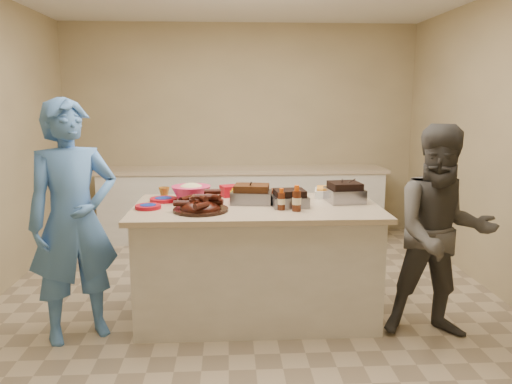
{
  "coord_description": "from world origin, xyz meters",
  "views": [
    {
      "loc": [
        -0.17,
        -4.01,
        1.76
      ],
      "look_at": [
        0.05,
        -0.09,
        1.02
      ],
      "focal_mm": 35.0,
      "sensor_mm": 36.0,
      "label": 1
    }
  ],
  "objects": [
    {
      "name": "back_counter",
      "position": [
        0.0,
        2.2,
        0.45
      ],
      "size": [
        3.6,
        0.64,
        0.9
      ],
      "primitive_type": null,
      "color": "silver",
      "rests_on": "ground"
    },
    {
      "name": "sausage_plate",
      "position": [
        0.2,
        0.08,
        0.92
      ],
      "size": [
        0.32,
        0.32,
        0.05
      ],
      "primitive_type": "cylinder",
      "rotation": [
        0.0,
        0.0,
        -0.0
      ],
      "color": "silver",
      "rests_on": "island"
    },
    {
      "name": "pulled_pork_tray",
      "position": [
        0.02,
        -0.04,
        0.92
      ],
      "size": [
        0.35,
        0.29,
        0.1
      ],
      "primitive_type": "cube",
      "rotation": [
        0.0,
        0.0,
        -0.14
      ],
      "color": "#47230F",
      "rests_on": "island"
    },
    {
      "name": "plate_stack_small",
      "position": [
        -0.79,
        -0.21,
        0.92
      ],
      "size": [
        0.2,
        0.2,
        0.03
      ],
      "primitive_type": "cylinder",
      "rotation": [
        0.0,
        0.0,
        -0.01
      ],
      "color": "#9F0B17",
      "rests_on": "island"
    },
    {
      "name": "plastic_cup",
      "position": [
        -0.72,
        0.25,
        0.92
      ],
      "size": [
        0.09,
        0.09,
        0.09
      ],
      "primitive_type": "imported",
      "rotation": [
        0.0,
        0.0,
        -0.01
      ],
      "color": "#9B611C",
      "rests_on": "island"
    },
    {
      "name": "room",
      "position": [
        0.0,
        0.0,
        0.0
      ],
      "size": [
        4.5,
        5.0,
        2.7
      ],
      "primitive_type": null,
      "color": "tan",
      "rests_on": "ground"
    },
    {
      "name": "sauce_bowl",
      "position": [
        -0.02,
        0.0,
        0.92
      ],
      "size": [
        0.14,
        0.05,
        0.14
      ],
      "primitive_type": "imported",
      "rotation": [
        0.0,
        0.0,
        -0.01
      ],
      "color": "silver",
      "rests_on": "island"
    },
    {
      "name": "guest_blue",
      "position": [
        -1.29,
        -0.44,
        0.0
      ],
      "size": [
        1.43,
        1.86,
        0.42
      ],
      "primitive_type": "imported",
      "rotation": [
        0.0,
        0.0,
        0.51
      ],
      "color": "#4D83CF",
      "rests_on": "ground"
    },
    {
      "name": "roasting_pan",
      "position": [
        0.78,
        -0.04,
        0.92
      ],
      "size": [
        0.31,
        0.31,
        0.11
      ],
      "primitive_type": "cube",
      "rotation": [
        0.0,
        0.0,
        0.1
      ],
      "color": "gray",
      "rests_on": "island"
    },
    {
      "name": "rib_platter",
      "position": [
        -0.38,
        -0.31,
        0.92
      ],
      "size": [
        0.49,
        0.49,
        0.17
      ],
      "primitive_type": null,
      "rotation": [
        0.0,
        0.0,
        -0.2
      ],
      "color": "#3F120A",
      "rests_on": "island"
    },
    {
      "name": "bbq_bottle_b",
      "position": [
        0.23,
        -0.31,
        0.92
      ],
      "size": [
        0.06,
        0.06,
        0.17
      ],
      "primitive_type": "cylinder",
      "rotation": [
        0.0,
        0.0,
        -0.01
      ],
      "color": "#451C0D",
      "rests_on": "island"
    },
    {
      "name": "plate_stack_large",
      "position": [
        -0.71,
        0.07,
        0.92
      ],
      "size": [
        0.23,
        0.23,
        0.03
      ],
      "primitive_type": "cylinder",
      "rotation": [
        0.0,
        0.0,
        -0.01
      ],
      "color": "#9F0B17",
      "rests_on": "island"
    },
    {
      "name": "brisket_tray",
      "position": [
        0.31,
        -0.18,
        0.92
      ],
      "size": [
        0.29,
        0.25,
        0.08
      ],
      "primitive_type": "cube",
      "rotation": [
        0.0,
        0.0,
        0.08
      ],
      "color": "black",
      "rests_on": "island"
    },
    {
      "name": "coleslaw_bowl",
      "position": [
        -0.48,
        0.05,
        0.92
      ],
      "size": [
        0.32,
        0.32,
        0.22
      ],
      "primitive_type": null,
      "rotation": [
        0.0,
        0.0,
        -0.01
      ],
      "color": "#D62457",
      "rests_on": "island"
    },
    {
      "name": "basket_stack",
      "position": [
        -0.14,
        0.26,
        0.92
      ],
      "size": [
        0.23,
        0.2,
        0.09
      ],
      "primitive_type": "cube",
      "rotation": [
        0.0,
        0.0,
        0.32
      ],
      "color": "#9F0B17",
      "rests_on": "island"
    },
    {
      "name": "island",
      "position": [
        0.05,
        -0.14,
        0.0
      ],
      "size": [
        1.95,
        1.04,
        0.92
      ],
      "primitive_type": null,
      "rotation": [
        0.0,
        0.0,
        -0.01
      ],
      "color": "silver",
      "rests_on": "ground"
    },
    {
      "name": "bbq_bottle_a",
      "position": [
        0.34,
        -0.36,
        0.92
      ],
      "size": [
        0.07,
        0.07,
        0.2
      ],
      "primitive_type": "cylinder",
      "rotation": [
        0.0,
        0.0,
        -0.01
      ],
      "color": "#451C0D",
      "rests_on": "island"
    },
    {
      "name": "guest_gray",
      "position": [
        1.38,
        -0.58,
        0.0
      ],
      "size": [
        0.95,
        1.66,
        0.6
      ],
      "primitive_type": "imported",
      "rotation": [
        0.0,
        0.0,
        -0.12
      ],
      "color": "#524F4A",
      "rests_on": "ground"
    },
    {
      "name": "mustard_bottle",
      "position": [
        -0.14,
        0.03,
        0.92
      ],
      "size": [
        0.04,
        0.04,
        0.12
      ],
      "primitive_type": "cylinder",
      "rotation": [
        0.0,
        0.0,
        -0.01
      ],
      "color": "#D5B000",
      "rests_on": "island"
    },
    {
      "name": "mac_cheese_dish",
      "position": [
        0.74,
        0.18,
        0.92
      ],
      "size": [
        0.37,
        0.3,
        0.09
      ],
      "primitive_type": "cube",
      "rotation": [
        0.0,
        0.0,
        -0.2
      ],
      "color": "orange",
      "rests_on": "island"
    }
  ]
}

